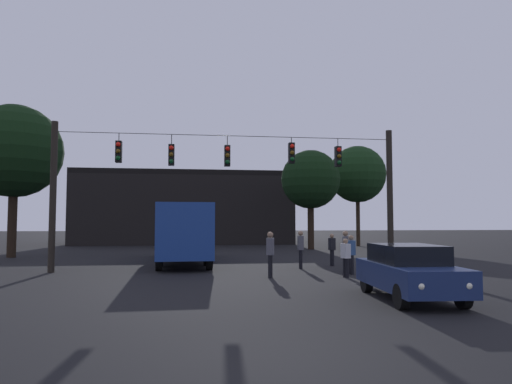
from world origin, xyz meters
TOP-DOWN VIEW (x-y plane):
  - ground_plane at (0.00, 24.50)m, footprint 168.00×168.00m
  - overhead_signal_span at (0.02, 14.21)m, footprint 15.52×0.44m
  - city_bus at (-2.14, 18.58)m, footprint 2.89×11.08m
  - car_near_right at (4.34, 5.57)m, footprint 2.09×4.43m
  - pedestrian_crossing_left at (4.84, 11.81)m, footprint 0.28×0.39m
  - pedestrian_crossing_center at (4.27, 10.82)m, footprint 0.33×0.41m
  - pedestrian_crossing_right at (5.16, 15.55)m, footprint 0.28×0.39m
  - pedestrian_near_bus at (1.34, 11.08)m, footprint 0.35×0.42m
  - pedestrian_trailing at (5.01, 13.03)m, footprint 0.36×0.42m
  - pedestrian_far_side at (3.31, 14.39)m, footprint 0.27×0.38m
  - corner_building at (-2.37, 42.80)m, footprint 20.82×12.17m
  - tree_left_silhouette at (13.07, 33.57)m, footprint 5.09×5.09m
  - tree_behind_building at (-12.54, 23.49)m, footprint 5.72×5.72m
  - tree_right_far at (7.66, 29.42)m, footprint 4.67×4.67m

SIDE VIEW (x-z plane):
  - ground_plane at x=0.00m, z-range 0.00..0.00m
  - car_near_right at x=4.34m, z-range 0.04..1.56m
  - pedestrian_crossing_center at x=4.27m, z-range 0.09..1.60m
  - pedestrian_crossing_right at x=5.16m, z-range 0.10..1.67m
  - pedestrian_crossing_left at x=4.84m, z-range 0.10..1.71m
  - pedestrian_far_side at x=3.31m, z-range 0.12..1.87m
  - pedestrian_trailing at x=5.01m, z-range 0.12..1.89m
  - pedestrian_near_bus at x=1.34m, z-range 0.13..1.91m
  - city_bus at x=-2.14m, z-range 0.37..3.37m
  - corner_building at x=-2.37m, z-range 0.00..7.03m
  - overhead_signal_span at x=0.02m, z-range 0.67..7.19m
  - tree_right_far at x=7.66m, z-range 1.57..9.45m
  - tree_left_silhouette at x=13.07m, z-range 1.93..10.92m
  - tree_behind_building at x=-12.54m, z-range 1.80..11.18m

